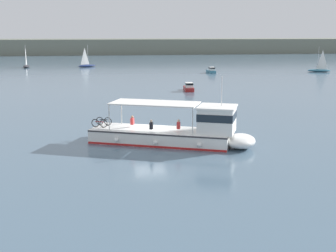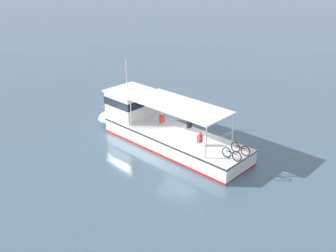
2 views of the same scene
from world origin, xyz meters
name	(u,v)px [view 2 (image 2 of 2)]	position (x,y,z in m)	size (l,w,h in m)	color
ground_plane	(179,156)	(0.00, 0.00, 0.00)	(400.00, 400.00, 0.00)	slate
ferry_main	(157,127)	(2.19, -1.69, 1.02)	(12.88, 7.91, 5.32)	white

